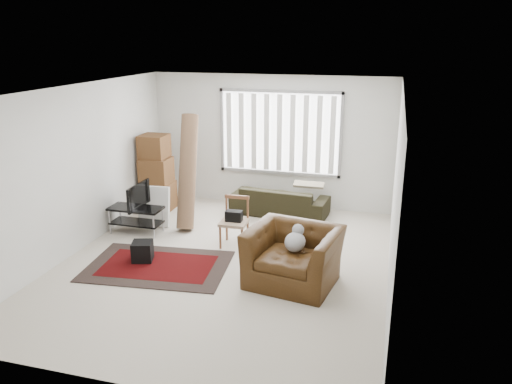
% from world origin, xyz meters
% --- Properties ---
extents(room, '(6.00, 6.02, 2.71)m').
position_xyz_m(room, '(0.03, 0.51, 1.76)').
color(room, beige).
rests_on(room, ground).
extents(persian_rug, '(2.29, 1.65, 0.02)m').
position_xyz_m(persian_rug, '(-0.96, -0.39, 0.01)').
color(persian_rug, black).
rests_on(persian_rug, ground).
extents(tv_stand, '(0.96, 0.43, 0.48)m').
position_xyz_m(tv_stand, '(-1.95, 0.80, 0.35)').
color(tv_stand, black).
rests_on(tv_stand, ground).
extents(tv, '(0.10, 0.78, 0.45)m').
position_xyz_m(tv, '(-1.95, 0.80, 0.71)').
color(tv, black).
rests_on(tv, tv_stand).
extents(subwoofer, '(0.39, 0.39, 0.31)m').
position_xyz_m(subwoofer, '(-1.27, -0.28, 0.17)').
color(subwoofer, black).
rests_on(subwoofer, persian_rug).
extents(moving_boxes, '(0.64, 0.58, 1.55)m').
position_xyz_m(moving_boxes, '(-2.15, 2.06, 0.72)').
color(moving_boxes, brown).
rests_on(moving_boxes, ground).
extents(white_flatpack, '(0.61, 0.25, 0.76)m').
position_xyz_m(white_flatpack, '(-1.80, 1.21, 0.38)').
color(white_flatpack, silver).
rests_on(white_flatpack, ground).
extents(rolled_rug, '(0.44, 1.01, 2.09)m').
position_xyz_m(rolled_rug, '(-1.18, 1.41, 1.04)').
color(rolled_rug, brown).
rests_on(rolled_rug, ground).
extents(sofa, '(1.98, 0.99, 0.74)m').
position_xyz_m(sofa, '(0.33, 2.45, 0.37)').
color(sofa, black).
rests_on(sofa, ground).
extents(side_chair, '(0.46, 0.46, 0.84)m').
position_xyz_m(side_chair, '(-0.06, 0.73, 0.46)').
color(side_chair, '#8D735C').
rests_on(side_chair, ground).
extents(armchair, '(1.42, 1.29, 0.93)m').
position_xyz_m(armchair, '(1.16, -0.33, 0.47)').
color(armchair, '#39210B').
rests_on(armchair, ground).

